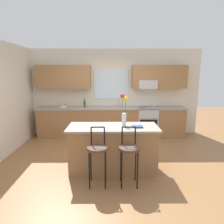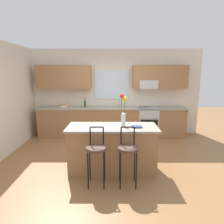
# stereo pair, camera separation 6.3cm
# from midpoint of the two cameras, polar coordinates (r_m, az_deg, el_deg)

# --- Properties ---
(ground_plane) EXTENTS (14.00, 14.00, 0.00)m
(ground_plane) POSITION_cam_midpoint_polar(r_m,az_deg,el_deg) (4.75, 0.21, -13.25)
(ground_plane) COLOR olive
(wall_left) EXTENTS (0.12, 4.60, 2.70)m
(wall_left) POSITION_cam_midpoint_polar(r_m,az_deg,el_deg) (5.32, -28.58, 3.20)
(wall_left) COLOR beige
(wall_left) RESTS_ON ground
(back_wall_assembly) EXTENTS (5.60, 0.50, 2.70)m
(back_wall_assembly) POSITION_cam_midpoint_polar(r_m,az_deg,el_deg) (6.32, 0.45, 7.05)
(back_wall_assembly) COLOR beige
(back_wall_assembly) RESTS_ON ground
(counter_run) EXTENTS (4.56, 0.64, 0.92)m
(counter_run) POSITION_cam_midpoint_polar(r_m,az_deg,el_deg) (6.21, 0.26, -2.76)
(counter_run) COLOR #996B42
(counter_run) RESTS_ON ground
(sink_faucet) EXTENTS (0.02, 0.13, 0.23)m
(sink_faucet) POSITION_cam_midpoint_polar(r_m,az_deg,el_deg) (6.23, 2.57, 2.87)
(sink_faucet) COLOR #B7BABC
(sink_faucet) RESTS_ON counter_run
(oven_range) EXTENTS (0.60, 0.64, 0.92)m
(oven_range) POSITION_cam_midpoint_polar(r_m,az_deg,el_deg) (6.28, 10.45, -2.84)
(oven_range) COLOR #B7BABC
(oven_range) RESTS_ON ground
(kitchen_island) EXTENTS (1.80, 0.73, 0.92)m
(kitchen_island) POSITION_cam_midpoint_polar(r_m,az_deg,el_deg) (4.09, 0.53, -10.33)
(kitchen_island) COLOR #996B42
(kitchen_island) RESTS_ON ground
(bar_stool_near) EXTENTS (0.36, 0.36, 1.04)m
(bar_stool_near) POSITION_cam_midpoint_polar(r_m,az_deg,el_deg) (3.51, -4.01, -11.16)
(bar_stool_near) COLOR black
(bar_stool_near) RESTS_ON ground
(bar_stool_middle) EXTENTS (0.36, 0.36, 1.04)m
(bar_stool_middle) POSITION_cam_midpoint_polar(r_m,az_deg,el_deg) (3.51, 5.15, -11.16)
(bar_stool_middle) COLOR black
(bar_stool_middle) RESTS_ON ground
(flower_vase) EXTENTS (0.16, 0.10, 0.65)m
(flower_vase) POSITION_cam_midpoint_polar(r_m,az_deg,el_deg) (3.93, 3.77, 0.61)
(flower_vase) COLOR silver
(flower_vase) RESTS_ON kitchen_island
(cookbook) EXTENTS (0.20, 0.15, 0.03)m
(cookbook) POSITION_cam_midpoint_polar(r_m,az_deg,el_deg) (3.91, 7.62, -4.19)
(cookbook) COLOR navy
(cookbook) RESTS_ON kitchen_island
(fruit_bowl_oranges) EXTENTS (0.24, 0.24, 0.13)m
(fruit_bowl_oranges) POSITION_cam_midpoint_polar(r_m,az_deg,el_deg) (6.29, -13.53, 1.74)
(fruit_bowl_oranges) COLOR silver
(fruit_bowl_oranges) RESTS_ON counter_run
(bottle_olive_oil) EXTENTS (0.06, 0.06, 0.28)m
(bottle_olive_oil) POSITION_cam_midpoint_polar(r_m,az_deg,el_deg) (6.15, -7.49, 2.39)
(bottle_olive_oil) COLOR #1E5923
(bottle_olive_oil) RESTS_ON counter_run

